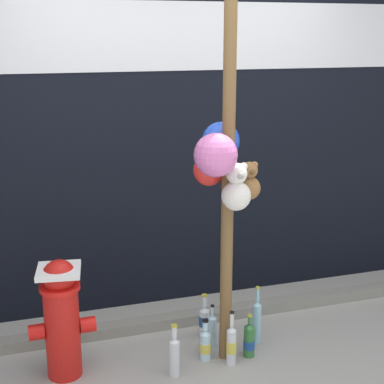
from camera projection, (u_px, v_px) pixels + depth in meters
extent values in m
cube|color=black|center=(170.00, 70.00, 4.27)|extent=(10.00, 0.20, 3.62)
cube|color=silver|center=(276.00, 36.00, 4.34)|extent=(4.62, 0.01, 0.48)
cube|color=gray|center=(191.00, 318.00, 4.26)|extent=(8.00, 0.12, 0.08)
cylinder|color=brown|center=(228.00, 149.00, 3.45)|extent=(0.08, 0.08, 2.81)
sphere|color=blue|center=(221.00, 141.00, 3.58)|extent=(0.24, 0.24, 0.24)
sphere|color=red|center=(209.00, 170.00, 3.51)|extent=(0.20, 0.20, 0.20)
sphere|color=#D66BB2|center=(216.00, 155.00, 3.28)|extent=(0.25, 0.25, 0.25)
sphere|color=brown|center=(249.00, 188.00, 3.49)|extent=(0.14, 0.14, 0.14)
sphere|color=brown|center=(249.00, 170.00, 3.46)|extent=(0.10, 0.10, 0.10)
sphere|color=brown|center=(244.00, 166.00, 3.44)|extent=(0.04, 0.04, 0.04)
sphere|color=brown|center=(255.00, 165.00, 3.46)|extent=(0.04, 0.04, 0.04)
sphere|color=brown|center=(252.00, 172.00, 3.42)|extent=(0.04, 0.04, 0.04)
sphere|color=silver|center=(236.00, 196.00, 3.40)|extent=(0.18, 0.18, 0.18)
sphere|color=silver|center=(237.00, 174.00, 3.37)|extent=(0.13, 0.13, 0.13)
sphere|color=silver|center=(230.00, 168.00, 3.35)|extent=(0.05, 0.05, 0.05)
sphere|color=silver|center=(243.00, 167.00, 3.37)|extent=(0.05, 0.05, 0.05)
sphere|color=#9D9992|center=(240.00, 176.00, 3.32)|extent=(0.04, 0.04, 0.04)
cylinder|color=red|center=(63.00, 333.00, 3.55)|extent=(0.21, 0.21, 0.58)
cylinder|color=red|center=(60.00, 287.00, 3.47)|extent=(0.25, 0.25, 0.03)
sphere|color=red|center=(59.00, 276.00, 3.45)|extent=(0.20, 0.20, 0.20)
cylinder|color=red|center=(36.00, 332.00, 3.50)|extent=(0.10, 0.10, 0.10)
cylinder|color=red|center=(88.00, 325.00, 3.59)|extent=(0.10, 0.10, 0.10)
cube|color=white|center=(59.00, 271.00, 3.44)|extent=(0.29, 0.29, 0.03)
cylinder|color=#B2DBEA|center=(212.00, 333.00, 3.92)|extent=(0.06, 0.06, 0.22)
cone|color=#B2DBEA|center=(212.00, 317.00, 3.89)|extent=(0.06, 0.06, 0.02)
cylinder|color=#B2DBEA|center=(212.00, 311.00, 3.87)|extent=(0.02, 0.02, 0.06)
cylinder|color=black|center=(212.00, 306.00, 3.86)|extent=(0.02, 0.02, 0.01)
cylinder|color=#B2DBEA|center=(205.00, 346.00, 3.77)|extent=(0.08, 0.08, 0.18)
cone|color=#B2DBEA|center=(205.00, 332.00, 3.75)|extent=(0.08, 0.08, 0.03)
cylinder|color=#B2DBEA|center=(205.00, 326.00, 3.73)|extent=(0.04, 0.04, 0.06)
cylinder|color=#D8C64C|center=(205.00, 347.00, 3.78)|extent=(0.08, 0.08, 0.07)
cylinder|color=black|center=(205.00, 321.00, 3.72)|extent=(0.04, 0.04, 0.01)
cylinder|color=#337038|center=(249.00, 342.00, 3.81)|extent=(0.07, 0.07, 0.21)
cone|color=#337038|center=(250.00, 325.00, 3.78)|extent=(0.07, 0.07, 0.03)
cylinder|color=#337038|center=(250.00, 320.00, 3.76)|extent=(0.03, 0.03, 0.05)
cylinder|color=#1E478C|center=(249.00, 344.00, 3.81)|extent=(0.08, 0.08, 0.06)
cylinder|color=gold|center=(250.00, 315.00, 3.76)|extent=(0.03, 0.03, 0.01)
cylinder|color=silver|center=(204.00, 323.00, 4.06)|extent=(0.07, 0.07, 0.20)
cone|color=silver|center=(204.00, 309.00, 4.03)|extent=(0.07, 0.07, 0.03)
cylinder|color=silver|center=(204.00, 301.00, 4.02)|extent=(0.04, 0.04, 0.08)
cylinder|color=#1E478C|center=(204.00, 321.00, 4.06)|extent=(0.08, 0.08, 0.08)
cylinder|color=gold|center=(204.00, 295.00, 4.01)|extent=(0.04, 0.04, 0.01)
cylinder|color=silver|center=(174.00, 358.00, 3.59)|extent=(0.07, 0.07, 0.24)
cone|color=silver|center=(174.00, 339.00, 3.55)|extent=(0.07, 0.07, 0.03)
cylinder|color=silver|center=(174.00, 332.00, 3.54)|extent=(0.03, 0.03, 0.07)
cylinder|color=gold|center=(174.00, 326.00, 3.53)|extent=(0.04, 0.04, 0.01)
cylinder|color=#93CCE0|center=(257.00, 324.00, 3.96)|extent=(0.06, 0.06, 0.29)
cone|color=#93CCE0|center=(257.00, 303.00, 3.92)|extent=(0.06, 0.06, 0.02)
cylinder|color=#93CCE0|center=(258.00, 295.00, 3.90)|extent=(0.02, 0.02, 0.10)
cylinder|color=gold|center=(258.00, 288.00, 3.89)|extent=(0.03, 0.03, 0.01)
cylinder|color=silver|center=(231.00, 347.00, 3.71)|extent=(0.06, 0.06, 0.24)
cone|color=silver|center=(232.00, 329.00, 3.67)|extent=(0.06, 0.06, 0.03)
cylinder|color=silver|center=(232.00, 320.00, 3.66)|extent=(0.03, 0.03, 0.10)
cylinder|color=#D8C64C|center=(231.00, 347.00, 3.71)|extent=(0.06, 0.06, 0.08)
cylinder|color=black|center=(232.00, 312.00, 3.64)|extent=(0.03, 0.03, 0.01)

